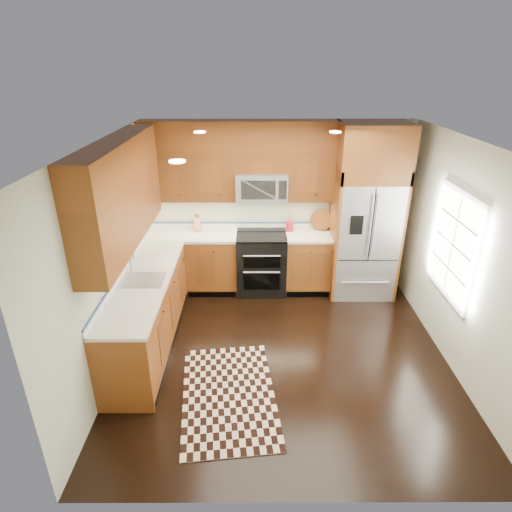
{
  "coord_description": "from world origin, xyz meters",
  "views": [
    {
      "loc": [
        -0.35,
        -4.38,
        3.36
      ],
      "look_at": [
        -0.34,
        0.6,
        1.07
      ],
      "focal_mm": 30.0,
      "sensor_mm": 36.0,
      "label": 1
    }
  ],
  "objects_px": {
    "knife_block": "(197,224)",
    "range": "(261,263)",
    "refrigerator": "(366,213)",
    "utensil_crock": "(290,224)",
    "rug": "(229,395)"
  },
  "relations": [
    {
      "from": "knife_block",
      "to": "range",
      "type": "bearing_deg",
      "value": -10.79
    },
    {
      "from": "refrigerator",
      "to": "knife_block",
      "type": "height_order",
      "value": "refrigerator"
    },
    {
      "from": "range",
      "to": "refrigerator",
      "type": "relative_size",
      "value": 0.36
    },
    {
      "from": "utensil_crock",
      "to": "range",
      "type": "bearing_deg",
      "value": -159.6
    },
    {
      "from": "refrigerator",
      "to": "rug",
      "type": "relative_size",
      "value": 1.56
    },
    {
      "from": "range",
      "to": "refrigerator",
      "type": "xyz_separation_m",
      "value": [
        1.55,
        -0.04,
        0.83
      ]
    },
    {
      "from": "knife_block",
      "to": "utensil_crock",
      "type": "bearing_deg",
      "value": -1.06
    },
    {
      "from": "refrigerator",
      "to": "utensil_crock",
      "type": "bearing_deg",
      "value": 169.71
    },
    {
      "from": "refrigerator",
      "to": "knife_block",
      "type": "relative_size",
      "value": 9.72
    },
    {
      "from": "range",
      "to": "refrigerator",
      "type": "distance_m",
      "value": 1.76
    },
    {
      "from": "range",
      "to": "rug",
      "type": "distance_m",
      "value": 2.48
    },
    {
      "from": "rug",
      "to": "refrigerator",
      "type": "bearing_deg",
      "value": 44.26
    },
    {
      "from": "range",
      "to": "rug",
      "type": "height_order",
      "value": "range"
    },
    {
      "from": "knife_block",
      "to": "rug",
      "type": "bearing_deg",
      "value": -76.85
    },
    {
      "from": "refrigerator",
      "to": "rug",
      "type": "xyz_separation_m",
      "value": [
        -1.94,
        -2.37,
        -1.3
      ]
    }
  ]
}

